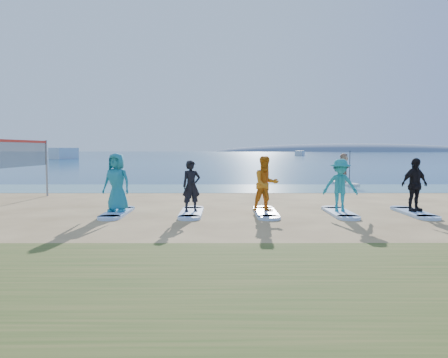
{
  "coord_description": "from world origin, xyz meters",
  "views": [
    {
      "loc": [
        0.74,
        -12.69,
        2.13
      ],
      "look_at": [
        0.78,
        2.0,
        1.1
      ],
      "focal_mm": 35.0,
      "sensor_mm": 36.0,
      "label": 1
    }
  ],
  "objects_px": {
    "boat_offshore_a": "(64,159)",
    "surfboard_3": "(340,213)",
    "student_2": "(266,184)",
    "boat_offshore_b": "(300,156)",
    "student_4": "(415,185)",
    "paddleboarder": "(344,168)",
    "surfboard_0": "(117,213)",
    "surfboard_1": "(191,213)",
    "paddleboard": "(344,183)",
    "student_1": "(191,186)",
    "student_0": "(117,182)",
    "surfboard_2": "(266,213)",
    "student_3": "(340,185)",
    "surfboard_4": "(414,213)"
  },
  "relations": [
    {
      "from": "boat_offshore_a",
      "to": "surfboard_3",
      "type": "xyz_separation_m",
      "value": [
        36.5,
        -75.86,
        0.04
      ]
    },
    {
      "from": "boat_offshore_a",
      "to": "student_2",
      "type": "xyz_separation_m",
      "value": [
        34.09,
        -75.86,
        0.99
      ]
    },
    {
      "from": "boat_offshore_b",
      "to": "student_4",
      "type": "height_order",
      "value": "student_4"
    },
    {
      "from": "paddleboarder",
      "to": "boat_offshore_a",
      "type": "distance_m",
      "value": 75.41
    },
    {
      "from": "boat_offshore_a",
      "to": "boat_offshore_b",
      "type": "height_order",
      "value": "boat_offshore_a"
    },
    {
      "from": "surfboard_0",
      "to": "surfboard_3",
      "type": "distance_m",
      "value": 7.24
    },
    {
      "from": "student_4",
      "to": "surfboard_1",
      "type": "bearing_deg",
      "value": 158.87
    },
    {
      "from": "paddleboard",
      "to": "student_1",
      "type": "bearing_deg",
      "value": -132.22
    },
    {
      "from": "student_2",
      "to": "surfboard_3",
      "type": "height_order",
      "value": "student_2"
    },
    {
      "from": "student_2",
      "to": "surfboard_3",
      "type": "distance_m",
      "value": 2.59
    },
    {
      "from": "surfboard_0",
      "to": "student_0",
      "type": "bearing_deg",
      "value": 0.0
    },
    {
      "from": "surfboard_2",
      "to": "student_3",
      "type": "relative_size",
      "value": 1.29
    },
    {
      "from": "student_2",
      "to": "surfboard_2",
      "type": "bearing_deg",
      "value": 0.0
    },
    {
      "from": "surfboard_0",
      "to": "surfboard_4",
      "type": "relative_size",
      "value": 1.0
    },
    {
      "from": "surfboard_2",
      "to": "surfboard_3",
      "type": "bearing_deg",
      "value": 0.0
    },
    {
      "from": "student_0",
      "to": "boat_offshore_a",
      "type": "bearing_deg",
      "value": 126.43
    },
    {
      "from": "student_0",
      "to": "student_2",
      "type": "relative_size",
      "value": 1.05
    },
    {
      "from": "student_4",
      "to": "boat_offshore_a",
      "type": "bearing_deg",
      "value": 96.03
    },
    {
      "from": "boat_offshore_b",
      "to": "surfboard_2",
      "type": "height_order",
      "value": "boat_offshore_b"
    },
    {
      "from": "student_4",
      "to": "paddleboard",
      "type": "bearing_deg",
      "value": 64.07
    },
    {
      "from": "paddleboard",
      "to": "student_2",
      "type": "xyz_separation_m",
      "value": [
        -5.82,
        -11.89,
        0.93
      ]
    },
    {
      "from": "student_0",
      "to": "surfboard_2",
      "type": "height_order",
      "value": "student_0"
    },
    {
      "from": "boat_offshore_a",
      "to": "paddleboarder",
      "type": "bearing_deg",
      "value": -47.26
    },
    {
      "from": "surfboard_1",
      "to": "surfboard_3",
      "type": "xyz_separation_m",
      "value": [
        4.83,
        0.0,
        0.0
      ]
    },
    {
      "from": "paddleboard",
      "to": "boat_offshore_a",
      "type": "relative_size",
      "value": 0.39
    },
    {
      "from": "surfboard_0",
      "to": "surfboard_4",
      "type": "xyz_separation_m",
      "value": [
        9.65,
        0.0,
        0.0
      ]
    },
    {
      "from": "boat_offshore_a",
      "to": "student_3",
      "type": "distance_m",
      "value": 84.19
    },
    {
      "from": "surfboard_2",
      "to": "surfboard_3",
      "type": "relative_size",
      "value": 1.0
    },
    {
      "from": "paddleboarder",
      "to": "student_4",
      "type": "height_order",
      "value": "paddleboarder"
    },
    {
      "from": "boat_offshore_a",
      "to": "student_1",
      "type": "height_order",
      "value": "student_1"
    },
    {
      "from": "surfboard_4",
      "to": "student_1",
      "type": "bearing_deg",
      "value": 180.0
    },
    {
      "from": "surfboard_2",
      "to": "paddleboard",
      "type": "bearing_deg",
      "value": 63.9
    },
    {
      "from": "paddleboard",
      "to": "surfboard_2",
      "type": "distance_m",
      "value": 13.24
    },
    {
      "from": "student_0",
      "to": "surfboard_1",
      "type": "distance_m",
      "value": 2.61
    },
    {
      "from": "student_1",
      "to": "surfboard_3",
      "type": "bearing_deg",
      "value": -21.93
    },
    {
      "from": "paddleboarder",
      "to": "boat_offshore_a",
      "type": "relative_size",
      "value": 0.23
    },
    {
      "from": "surfboard_4",
      "to": "student_2",
      "type": "bearing_deg",
      "value": 180.0
    },
    {
      "from": "boat_offshore_b",
      "to": "student_0",
      "type": "height_order",
      "value": "student_0"
    },
    {
      "from": "paddleboard",
      "to": "surfboard_3",
      "type": "bearing_deg",
      "value": -113.51
    },
    {
      "from": "surfboard_1",
      "to": "surfboard_3",
      "type": "distance_m",
      "value": 4.83
    },
    {
      "from": "student_3",
      "to": "student_0",
      "type": "bearing_deg",
      "value": -171.31
    },
    {
      "from": "boat_offshore_a",
      "to": "boat_offshore_b",
      "type": "bearing_deg",
      "value": 44.03
    },
    {
      "from": "boat_offshore_a",
      "to": "boat_offshore_b",
      "type": "relative_size",
      "value": 1.16
    },
    {
      "from": "student_0",
      "to": "student_4",
      "type": "height_order",
      "value": "student_0"
    },
    {
      "from": "student_0",
      "to": "surfboard_3",
      "type": "distance_m",
      "value": 7.31
    },
    {
      "from": "student_0",
      "to": "surfboard_2",
      "type": "xyz_separation_m",
      "value": [
        4.83,
        0.0,
        -0.99
      ]
    },
    {
      "from": "surfboard_0",
      "to": "student_2",
      "type": "xyz_separation_m",
      "value": [
        4.83,
        0.0,
        0.94
      ]
    },
    {
      "from": "boat_offshore_b",
      "to": "surfboard_1",
      "type": "height_order",
      "value": "boat_offshore_b"
    },
    {
      "from": "boat_offshore_b",
      "to": "surfboard_3",
      "type": "height_order",
      "value": "boat_offshore_b"
    },
    {
      "from": "boat_offshore_b",
      "to": "surfboard_2",
      "type": "relative_size",
      "value": 2.98
    }
  ]
}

